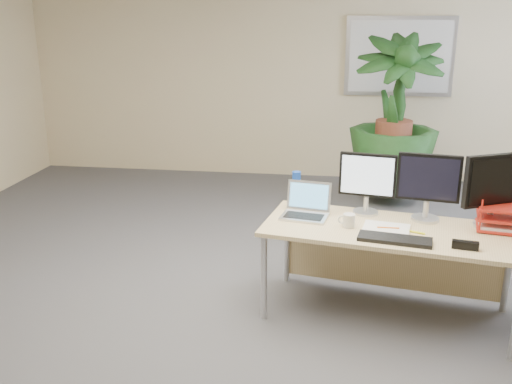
# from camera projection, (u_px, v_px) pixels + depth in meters

# --- Properties ---
(floor) EXTENTS (8.00, 8.00, 0.00)m
(floor) POSITION_uv_depth(u_px,v_px,m) (255.00, 336.00, 3.79)
(floor) COLOR #48484D
(floor) RESTS_ON ground
(back_wall) EXTENTS (7.00, 0.04, 2.70)m
(back_wall) POSITION_uv_depth(u_px,v_px,m) (300.00, 72.00, 7.16)
(back_wall) COLOR beige
(back_wall) RESTS_ON floor
(whiteboard) EXTENTS (1.30, 0.04, 0.95)m
(whiteboard) POSITION_uv_depth(u_px,v_px,m) (399.00, 57.00, 6.91)
(whiteboard) COLOR #B3B3B8
(whiteboard) RESTS_ON back_wall
(desk) EXTENTS (1.81, 1.00, 0.66)m
(desk) POSITION_uv_depth(u_px,v_px,m) (391.00, 242.00, 3.99)
(desk) COLOR tan
(desk) RESTS_ON floor
(floor_plant) EXTENTS (0.86, 0.86, 1.50)m
(floor_plant) POSITION_uv_depth(u_px,v_px,m) (393.00, 137.00, 6.26)
(floor_plant) COLOR #183A15
(floor_plant) RESTS_ON floor
(monitor_left) EXTENTS (0.40, 0.18, 0.45)m
(monitor_left) POSITION_uv_depth(u_px,v_px,m) (367.00, 180.00, 4.08)
(monitor_left) COLOR silver
(monitor_left) RESTS_ON desk
(monitor_right) EXTENTS (0.43, 0.19, 0.48)m
(monitor_right) POSITION_uv_depth(u_px,v_px,m) (428.00, 183.00, 3.94)
(monitor_right) COLOR silver
(monitor_right) RESTS_ON desk
(monitor_dark) EXTENTS (0.43, 0.24, 0.51)m
(monitor_dark) POSITION_uv_depth(u_px,v_px,m) (494.00, 186.00, 3.80)
(monitor_dark) COLOR silver
(monitor_dark) RESTS_ON desk
(laptop) EXTENTS (0.36, 0.33, 0.23)m
(laptop) POSITION_uv_depth(u_px,v_px,m) (306.00, 208.00, 4.10)
(laptop) COLOR silver
(laptop) RESTS_ON desk
(keyboard) EXTENTS (0.48, 0.23, 0.03)m
(keyboard) POSITION_uv_depth(u_px,v_px,m) (395.00, 239.00, 3.64)
(keyboard) COLOR black
(keyboard) RESTS_ON desk
(coffee_mug) EXTENTS (0.12, 0.08, 0.09)m
(coffee_mug) POSITION_uv_depth(u_px,v_px,m) (348.00, 220.00, 3.88)
(coffee_mug) COLOR beige
(coffee_mug) RESTS_ON desk
(spiral_notebook) EXTENTS (0.34, 0.28, 0.01)m
(spiral_notebook) POSITION_uv_depth(u_px,v_px,m) (386.00, 228.00, 3.84)
(spiral_notebook) COLOR silver
(spiral_notebook) RESTS_ON desk
(orange_pen) EXTENTS (0.15, 0.01, 0.01)m
(orange_pen) POSITION_uv_depth(u_px,v_px,m) (388.00, 228.00, 3.83)
(orange_pen) COLOR orange
(orange_pen) RESTS_ON spiral_notebook
(yellow_highlighter) EXTENTS (0.11, 0.06, 0.01)m
(yellow_highlighter) POSITION_uv_depth(u_px,v_px,m) (417.00, 232.00, 3.77)
(yellow_highlighter) COLOR yellow
(yellow_highlighter) RESTS_ON desk
(water_bottle) EXTENTS (0.07, 0.07, 0.27)m
(water_bottle) POSITION_uv_depth(u_px,v_px,m) (296.00, 190.00, 4.26)
(water_bottle) COLOR silver
(water_bottle) RESTS_ON desk
(letter_tray) EXTENTS (0.38, 0.31, 0.16)m
(letter_tray) POSITION_uv_depth(u_px,v_px,m) (504.00, 220.00, 3.82)
(letter_tray) COLOR red
(letter_tray) RESTS_ON desk
(stapler) EXTENTS (0.16, 0.07, 0.05)m
(stapler) POSITION_uv_depth(u_px,v_px,m) (465.00, 245.00, 3.52)
(stapler) COLOR black
(stapler) RESTS_ON desk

